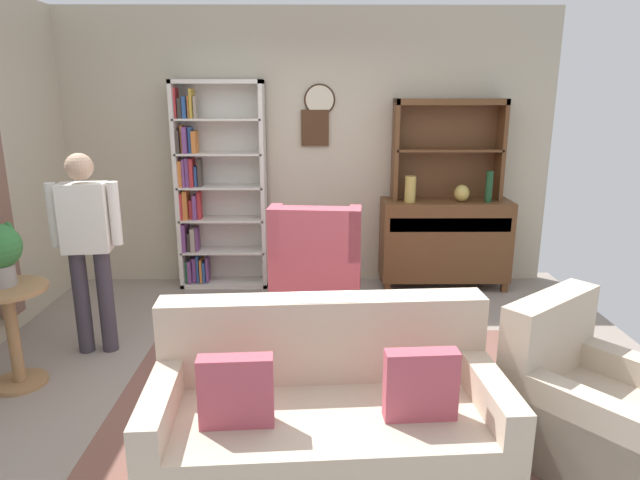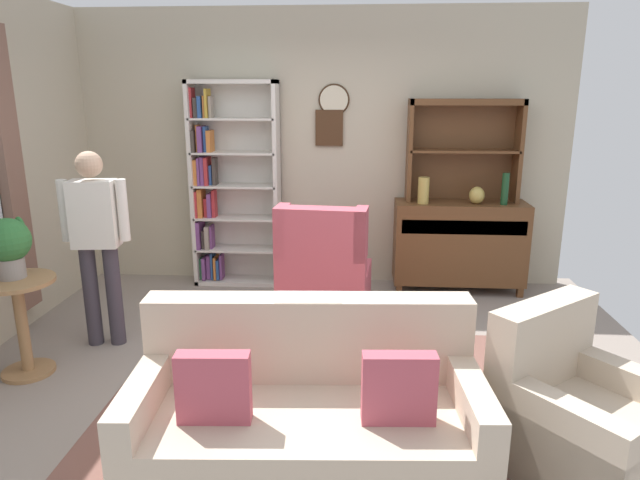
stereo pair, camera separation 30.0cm
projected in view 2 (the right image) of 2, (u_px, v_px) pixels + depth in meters
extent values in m
cube|color=gray|center=(305.00, 373.00, 4.11)|extent=(5.40, 4.60, 0.02)
cube|color=#BCB299|center=(323.00, 150.00, 5.80)|extent=(5.00, 0.06, 2.80)
cylinder|color=beige|center=(334.00, 100.00, 5.61)|extent=(0.28, 0.03, 0.28)
torus|color=#382314|center=(334.00, 100.00, 5.61)|extent=(0.31, 0.02, 0.31)
cube|color=#422816|center=(329.00, 128.00, 5.68)|extent=(0.28, 0.03, 0.36)
cube|color=#7F5B4C|center=(11.00, 173.00, 4.53)|extent=(0.08, 0.24, 2.30)
cube|color=brown|center=(330.00, 393.00, 3.80)|extent=(2.91, 2.04, 0.01)
cube|color=silver|center=(195.00, 185.00, 5.78)|extent=(0.04, 0.30, 2.10)
cube|color=silver|center=(277.00, 186.00, 5.73)|extent=(0.04, 0.30, 2.10)
cube|color=silver|center=(232.00, 82.00, 5.49)|extent=(0.90, 0.30, 0.04)
cube|color=silver|center=(240.00, 280.00, 6.02)|extent=(0.90, 0.30, 0.04)
cube|color=silver|center=(239.00, 183.00, 5.89)|extent=(0.90, 0.01, 2.10)
cube|color=silver|center=(238.00, 248.00, 5.93)|extent=(0.86, 0.30, 0.02)
cube|color=#337247|center=(202.00, 268.00, 5.99)|extent=(0.03, 0.12, 0.22)
cube|color=#723F7F|center=(206.00, 267.00, 5.99)|extent=(0.03, 0.21, 0.23)
cube|color=#723F7F|center=(210.00, 266.00, 5.98)|extent=(0.04, 0.13, 0.25)
cube|color=#284C8C|center=(213.00, 265.00, 5.97)|extent=(0.02, 0.16, 0.29)
cube|color=#CC7233|center=(216.00, 267.00, 5.98)|extent=(0.02, 0.18, 0.24)
cube|color=#284C8C|center=(219.00, 268.00, 5.98)|extent=(0.03, 0.17, 0.21)
cube|color=#723F7F|center=(222.00, 266.00, 5.97)|extent=(0.03, 0.14, 0.26)
cube|color=silver|center=(237.00, 217.00, 5.84)|extent=(0.86, 0.30, 0.02)
cube|color=#723F7F|center=(201.00, 234.00, 5.89)|extent=(0.04, 0.24, 0.29)
cube|color=#3F3833|center=(205.00, 239.00, 5.90)|extent=(0.03, 0.17, 0.19)
cube|color=gray|center=(209.00, 236.00, 5.89)|extent=(0.04, 0.23, 0.24)
cube|color=#723F7F|center=(212.00, 236.00, 5.89)|extent=(0.02, 0.14, 0.24)
cube|color=silver|center=(236.00, 186.00, 5.75)|extent=(0.86, 0.30, 0.02)
cube|color=#B22D33|center=(198.00, 204.00, 5.81)|extent=(0.02, 0.20, 0.27)
cube|color=#CC7233|center=(202.00, 203.00, 5.81)|extent=(0.04, 0.19, 0.30)
cube|color=#B22D33|center=(207.00, 207.00, 5.81)|extent=(0.03, 0.11, 0.20)
cube|color=#723F7F|center=(211.00, 205.00, 5.81)|extent=(0.04, 0.17, 0.25)
cube|color=#B22D33|center=(214.00, 203.00, 5.80)|extent=(0.03, 0.11, 0.28)
cube|color=silver|center=(234.00, 153.00, 5.67)|extent=(0.86, 0.30, 0.02)
cube|color=#CC7233|center=(197.00, 172.00, 5.72)|extent=(0.04, 0.18, 0.26)
cube|color=#723F7F|center=(200.00, 171.00, 5.72)|extent=(0.02, 0.19, 0.28)
cube|color=#723F7F|center=(204.00, 171.00, 5.72)|extent=(0.04, 0.16, 0.29)
cube|color=#B22D33|center=(208.00, 171.00, 5.71)|extent=(0.03, 0.19, 0.28)
cube|color=#284C8C|center=(211.00, 175.00, 5.72)|extent=(0.03, 0.11, 0.20)
cube|color=#3F3833|center=(215.00, 171.00, 5.71)|extent=(0.04, 0.11, 0.28)
cube|color=silver|center=(233.00, 119.00, 5.58)|extent=(0.86, 0.30, 0.02)
cube|color=#3F3833|center=(195.00, 141.00, 5.64)|extent=(0.03, 0.23, 0.22)
cube|color=#CC7233|center=(198.00, 138.00, 5.63)|extent=(0.02, 0.14, 0.27)
cube|color=#723F7F|center=(202.00, 139.00, 5.63)|extent=(0.04, 0.22, 0.26)
cube|color=#284C8C|center=(206.00, 139.00, 5.63)|extent=(0.03, 0.14, 0.25)
cube|color=#CC7233|center=(210.00, 141.00, 5.63)|extent=(0.04, 0.18, 0.21)
cube|color=#B22D33|center=(192.00, 103.00, 5.55)|extent=(0.02, 0.15, 0.29)
cube|color=#3F3833|center=(197.00, 108.00, 5.56)|extent=(0.04, 0.15, 0.20)
cube|color=#284C8C|center=(201.00, 107.00, 5.55)|extent=(0.03, 0.21, 0.21)
cube|color=#CC7233|center=(205.00, 107.00, 5.55)|extent=(0.02, 0.15, 0.21)
cube|color=gold|center=(208.00, 103.00, 5.54)|extent=(0.02, 0.19, 0.28)
cube|color=gray|center=(211.00, 107.00, 5.55)|extent=(0.03, 0.12, 0.21)
cube|color=brown|center=(459.00, 242.00, 5.67)|extent=(1.30, 0.45, 0.82)
cube|color=brown|center=(399.00, 289.00, 5.66)|extent=(0.06, 0.06, 0.10)
cube|color=brown|center=(520.00, 292.00, 5.58)|extent=(0.06, 0.06, 0.10)
cube|color=brown|center=(397.00, 278.00, 6.00)|extent=(0.06, 0.06, 0.10)
cube|color=brown|center=(511.00, 281.00, 5.92)|extent=(0.06, 0.06, 0.10)
cube|color=#492C18|center=(464.00, 227.00, 5.41)|extent=(1.20, 0.01, 0.14)
cube|color=brown|center=(409.00, 151.00, 5.55)|extent=(0.04, 0.26, 1.00)
cube|color=brown|center=(518.00, 151.00, 5.48)|extent=(0.04, 0.26, 1.00)
cube|color=brown|center=(467.00, 102.00, 5.39)|extent=(1.10, 0.26, 0.06)
cube|color=brown|center=(463.00, 151.00, 5.51)|extent=(1.06, 0.26, 0.02)
cube|color=brown|center=(461.00, 150.00, 5.63)|extent=(1.10, 0.01, 1.00)
cylinder|color=tan|center=(424.00, 190.00, 5.48)|extent=(0.11, 0.11, 0.26)
ellipsoid|color=tan|center=(477.00, 195.00, 5.47)|extent=(0.15, 0.15, 0.17)
cylinder|color=#194223|center=(505.00, 189.00, 5.41)|extent=(0.07, 0.07, 0.31)
cube|color=beige|center=(307.00, 443.00, 2.93)|extent=(1.85, 0.96, 0.42)
cube|color=beige|center=(309.00, 337.00, 3.13)|extent=(1.81, 0.31, 0.48)
cube|color=beige|center=(148.00, 427.00, 2.91)|extent=(0.19, 0.86, 0.60)
cube|color=beige|center=(467.00, 429.00, 2.90)|extent=(0.19, 0.86, 0.60)
cube|color=#B74C5B|center=(214.00, 388.00, 2.72)|extent=(0.37, 0.12, 0.36)
cube|color=#B74C5B|center=(399.00, 388.00, 2.71)|extent=(0.37, 0.12, 0.36)
cube|color=white|center=(308.00, 297.00, 3.07)|extent=(0.37, 0.20, 0.00)
cube|color=beige|center=(583.00, 438.00, 2.99)|extent=(1.07, 1.08, 0.40)
cube|color=beige|center=(542.00, 342.00, 3.11)|extent=(0.70, 0.61, 0.48)
cube|color=beige|center=(551.00, 446.00, 2.80)|extent=(0.60, 0.69, 0.55)
cube|color=beige|center=(615.00, 408.00, 3.14)|extent=(0.60, 0.69, 0.55)
cube|color=#B74C5B|center=(326.00, 291.00, 5.16)|extent=(0.85, 0.87, 0.42)
cube|color=#B74C5B|center=(320.00, 244.00, 4.74)|extent=(0.80, 0.27, 0.63)
cube|color=#B74C5B|center=(361.00, 234.00, 4.70)|extent=(0.13, 0.29, 0.44)
cube|color=#B74C5B|center=(282.00, 231.00, 4.81)|extent=(0.13, 0.29, 0.44)
cylinder|color=#997047|center=(16.00, 281.00, 3.91)|extent=(0.52, 0.52, 0.03)
cylinder|color=#997047|center=(23.00, 329.00, 4.00)|extent=(0.08, 0.08, 0.69)
cylinder|color=#997047|center=(29.00, 371.00, 4.09)|extent=(0.36, 0.36, 0.03)
cylinder|color=gray|center=(11.00, 268.00, 3.92)|extent=(0.18, 0.18, 0.15)
sphere|color=#2D6B33|center=(7.00, 240.00, 3.87)|extent=(0.31, 0.31, 0.31)
ellipsoid|color=#2D6B33|center=(0.00, 233.00, 3.93)|extent=(0.09, 0.05, 0.22)
ellipsoid|color=#2D6B33|center=(20.00, 232.00, 3.95)|extent=(0.09, 0.05, 0.22)
cylinder|color=#38333D|center=(91.00, 296.00, 4.47)|extent=(0.13, 0.13, 0.82)
cylinder|color=#38333D|center=(114.00, 295.00, 4.48)|extent=(0.13, 0.13, 0.82)
cube|color=silver|center=(94.00, 214.00, 4.30)|extent=(0.36, 0.24, 0.52)
sphere|color=tan|center=(89.00, 164.00, 4.20)|extent=(0.22, 0.22, 0.20)
cylinder|color=silver|center=(65.00, 211.00, 4.28)|extent=(0.09, 0.09, 0.48)
cylinder|color=silver|center=(123.00, 210.00, 4.30)|extent=(0.09, 0.09, 0.48)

